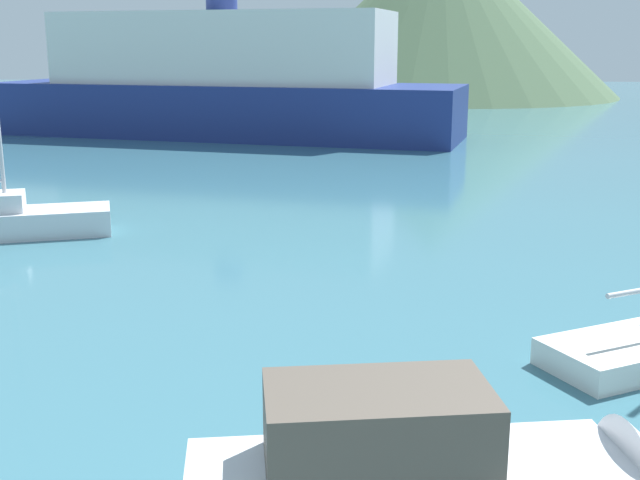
% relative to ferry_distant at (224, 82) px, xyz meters
% --- Properties ---
extents(ferry_distant, '(29.83, 13.35, 9.01)m').
position_rel_ferry_distant_xyz_m(ferry_distant, '(0.00, 0.00, 0.00)').
color(ferry_distant, navy).
rests_on(ferry_distant, ground_plane).
extents(hill_west, '(48.10, 48.10, 7.37)m').
position_rel_ferry_distant_xyz_m(hill_west, '(-6.01, 37.10, 0.44)').
color(hill_west, '#38563D').
rests_on(hill_west, ground_plane).
extents(hill_central, '(38.18, 38.18, 17.57)m').
position_rel_ferry_distant_xyz_m(hill_central, '(15.54, 40.89, 5.54)').
color(hill_central, '#4C6647').
rests_on(hill_central, ground_plane).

